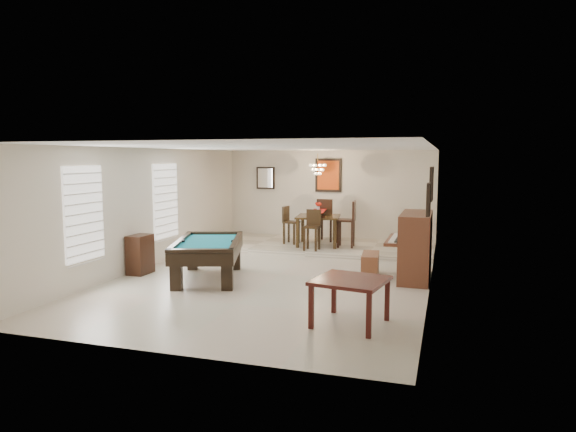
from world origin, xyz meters
The scene contains 25 objects.
ground_plane centered at (0.00, 0.00, -0.01)m, with size 6.00×9.00×0.02m, color beige.
wall_back centered at (0.00, 4.50, 1.30)m, with size 6.00×0.04×2.60m, color silver.
wall_front centered at (0.00, -4.50, 1.30)m, with size 6.00×0.04×2.60m, color silver.
wall_left centered at (-3.00, 0.00, 1.30)m, with size 0.04×9.00×2.60m, color silver.
wall_right centered at (3.00, 0.00, 1.30)m, with size 0.04×9.00×2.60m, color silver.
ceiling centered at (0.00, 0.00, 2.60)m, with size 6.00×9.00×0.04m, color white.
dining_step centered at (0.00, 3.25, 0.06)m, with size 6.00×2.50×0.12m, color beige.
window_left_front centered at (-2.97, -2.20, 1.40)m, with size 0.06×1.00×1.70m, color white.
window_left_rear centered at (-2.97, 0.60, 1.40)m, with size 0.06×1.00×1.70m, color white.
pool_table centered at (-1.23, -0.77, 0.37)m, with size 1.20×2.22×0.74m, color black, non-canonical shape.
square_table centered at (1.97, -2.72, 0.34)m, with size 0.97×0.97×0.67m, color #34100D, non-canonical shape.
upright_piano centered at (2.54, 0.45, 0.66)m, with size 0.88×1.58×1.32m, color brown, non-canonical shape.
piano_bench centered at (1.81, 0.40, 0.23)m, with size 0.33×0.84×0.47m, color brown.
apothecary_chest centered at (-2.78, -0.78, 0.40)m, with size 0.36×0.54×0.81m, color black.
dining_table centered at (0.07, 3.03, 0.57)m, with size 1.09×1.09×0.90m, color black, non-canonical shape.
flower_vase centered at (0.07, 3.03, 1.14)m, with size 0.14×0.14×0.24m, color red, non-canonical shape.
dining_chair_south centered at (0.09, 2.28, 0.62)m, with size 0.37×0.37×1.00m, color black, non-canonical shape.
dining_chair_north centered at (0.11, 3.78, 0.70)m, with size 0.43×0.43×1.17m, color black, non-canonical shape.
dining_chair_west centered at (-0.68, 3.07, 0.62)m, with size 0.37×0.37×0.99m, color black, non-canonical shape.
dining_chair_east centered at (0.81, 2.99, 0.71)m, with size 0.44×0.44×1.19m, color black, non-canonical shape.
chandelier centered at (0.00, 3.20, 2.20)m, with size 0.44×0.44×0.60m, color #FFE5B2, non-canonical shape.
back_painting centered at (0.00, 4.46, 1.90)m, with size 0.75×0.06×0.95m, color #D84C14.
back_mirror centered at (-1.90, 4.46, 1.80)m, with size 0.55×0.06×0.65m, color white.
right_picture_upper centered at (2.96, 0.30, 1.90)m, with size 0.06×0.55×0.65m, color slate.
right_picture_lower centered at (2.96, -1.00, 1.70)m, with size 0.06×0.45×0.55m, color gray.
Camera 1 is at (3.26, -9.84, 2.39)m, focal length 32.00 mm.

